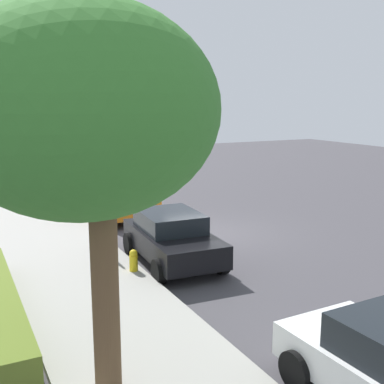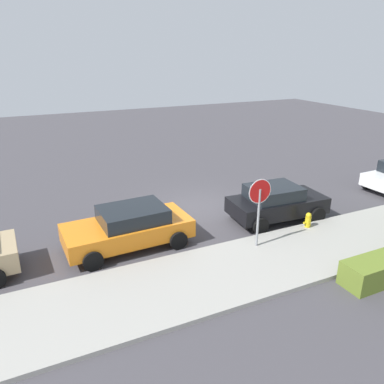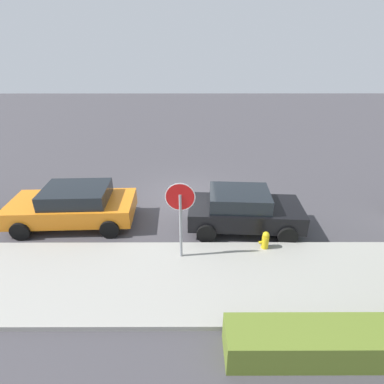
{
  "view_description": "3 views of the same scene",
  "coord_description": "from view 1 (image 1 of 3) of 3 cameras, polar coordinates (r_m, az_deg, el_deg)",
  "views": [
    {
      "loc": [
        -13.94,
        7.76,
        4.55
      ],
      "look_at": [
        0.41,
        0.48,
        1.44
      ],
      "focal_mm": 45.0,
      "sensor_mm": 36.0,
      "label": 1
    },
    {
      "loc": [
        6.82,
        13.43,
        6.37
      ],
      "look_at": [
        0.91,
        0.87,
        1.14
      ],
      "focal_mm": 35.0,
      "sensor_mm": 36.0,
      "label": 2
    },
    {
      "loc": [
        -0.31,
        11.31,
        5.83
      ],
      "look_at": [
        -0.34,
        1.21,
        0.84
      ],
      "focal_mm": 28.0,
      "sensor_mm": 36.0,
      "label": 3
    }
  ],
  "objects": [
    {
      "name": "fire_hydrant",
      "position": [
        12.76,
        -6.94,
        -8.31
      ],
      "size": [
        0.3,
        0.22,
        0.72
      ],
      "color": "gold",
      "rests_on": "ground_plane"
    },
    {
      "name": "ground_plane",
      "position": [
        16.59,
        2.12,
        -4.98
      ],
      "size": [
        60.0,
        60.0,
        0.0
      ],
      "primitive_type": "plane",
      "color": "#423F44"
    },
    {
      "name": "street_tree_near_corner",
      "position": [
        7.02,
        -12.89,
        9.23
      ],
      "size": [
        3.92,
        3.92,
        5.97
      ],
      "color": "brown",
      "rests_on": "ground_plane"
    },
    {
      "name": "parked_car_tan",
      "position": [
        24.51,
        -13.01,
        1.79
      ],
      "size": [
        4.55,
        2.09,
        1.48
      ],
      "color": "tan",
      "rests_on": "ground_plane"
    },
    {
      "name": "stop_sign",
      "position": [
        14.67,
        -11.99,
        -0.26
      ],
      "size": [
        0.83,
        0.08,
        2.54
      ],
      "color": "gray",
      "rests_on": "ground_plane"
    },
    {
      "name": "parked_car_black",
      "position": [
        13.56,
        -2.38,
        -5.38
      ],
      "size": [
        3.92,
        2.18,
        1.43
      ],
      "color": "black",
      "rests_on": "ground_plane"
    },
    {
      "name": "sidewalk_curb",
      "position": [
        14.89,
        -15.21,
        -6.96
      ],
      "size": [
        32.0,
        3.2,
        0.14
      ],
      "primitive_type": "cube",
      "color": "#9E9B93",
      "rests_on": "ground_plane"
    },
    {
      "name": "parked_car_orange",
      "position": [
        19.07,
        -8.89,
        -0.72
      ],
      "size": [
        4.35,
        2.25,
        1.41
      ],
      "color": "orange",
      "rests_on": "ground_plane"
    }
  ]
}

